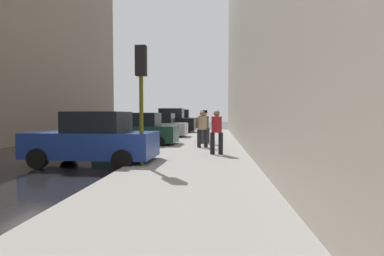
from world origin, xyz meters
name	(u,v)px	position (x,y,z in m)	size (l,w,h in m)	color
ground_plane	(39,159)	(0.00, 0.00, 0.00)	(120.00, 120.00, 0.00)	black
sidewalk	(196,159)	(6.00, 0.00, 0.07)	(4.00, 40.00, 0.15)	gray
parked_blue_sedan	(94,140)	(2.65, -1.16, 0.85)	(4.26, 2.18, 1.79)	navy
parked_dark_green_sedan	(138,131)	(2.65, 4.54, 0.85)	(4.26, 2.17, 1.79)	#193828
parked_silver_sedan	(158,127)	(2.65, 9.99, 0.85)	(4.26, 2.17, 1.79)	#B7BABF
parked_black_suv	(170,122)	(2.65, 15.64, 1.03)	(4.66, 2.18, 2.25)	black
parked_bronze_suv	(178,121)	(2.65, 21.53, 1.03)	(4.64, 2.15, 2.25)	brown
fire_hydrant	(176,135)	(4.45, 6.25, 0.50)	(0.42, 0.22, 0.70)	red
traffic_light	(141,79)	(4.50, -2.01, 2.76)	(0.32, 0.32, 3.60)	#514C0F
pedestrian_in_red_jacket	(217,130)	(6.77, 0.71, 1.10)	(0.51, 0.41, 1.71)	black
pedestrian_with_beanie	(205,125)	(6.17, 5.04, 1.14)	(0.53, 0.50, 1.78)	#333338
pedestrian_in_tan_coat	(202,127)	(6.11, 3.13, 1.10)	(0.50, 0.41, 1.71)	black
pedestrian_with_fedora	(202,124)	(5.92, 7.29, 1.14)	(0.51, 0.41, 1.78)	black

